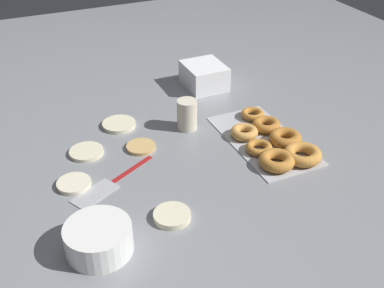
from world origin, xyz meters
The scene contains 11 objects.
ground_plane centered at (0.00, 0.00, 0.00)m, with size 3.00×3.00×0.00m, color gray.
pancake_0 centered at (0.08, 0.02, 0.01)m, with size 0.09×0.09×0.01m, color tan.
pancake_1 centered at (0.24, 0.04, 0.01)m, with size 0.11×0.11×0.01m, color beige.
pancake_2 centered at (-0.02, 0.24, 0.01)m, with size 0.09×0.09×0.01m, color beige.
pancake_3 centered at (-0.25, 0.05, 0.01)m, with size 0.09×0.09×0.02m, color beige.
pancake_4 centered at (0.12, 0.17, 0.01)m, with size 0.10×0.10×0.01m, color beige.
donut_tray centered at (-0.07, -0.35, 0.02)m, with size 0.39×0.20×0.04m.
batter_bowl centered at (-0.28, 0.24, 0.03)m, with size 0.16×0.16×0.07m.
container_stack centered at (0.38, -0.34, 0.04)m, with size 0.16×0.14×0.09m.
paper_cup centered at (0.13, -0.16, 0.05)m, with size 0.06×0.06×0.10m.
spatula centered at (-0.06, 0.17, 0.00)m, with size 0.17×0.27×0.01m.
Camera 1 is at (-1.09, 0.37, 0.81)m, focal length 45.00 mm.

